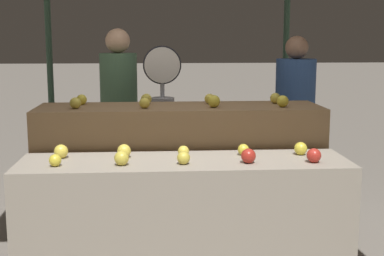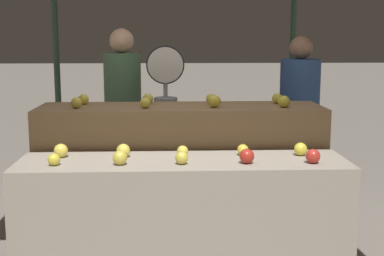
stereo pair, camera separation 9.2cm
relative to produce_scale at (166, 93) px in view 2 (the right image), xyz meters
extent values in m
cylinder|color=#33513D|center=(-1.26, 1.72, 0.28)|extent=(0.07, 0.07, 2.77)
cylinder|color=#33513D|center=(1.48, 1.72, 0.28)|extent=(0.07, 0.07, 2.77)
cube|color=gray|center=(0.11, -1.30, -0.69)|extent=(2.03, 0.55, 0.82)
cube|color=olive|center=(0.11, -0.70, -0.56)|extent=(2.03, 0.55, 1.08)
sphere|color=gold|center=(-0.65, -1.41, -0.25)|extent=(0.07, 0.07, 0.07)
sphere|color=gold|center=(-0.27, -1.41, -0.24)|extent=(0.09, 0.09, 0.09)
sphere|color=gold|center=(0.10, -1.41, -0.25)|extent=(0.08, 0.08, 0.08)
sphere|color=#AD281E|center=(0.49, -1.41, -0.24)|extent=(0.09, 0.09, 0.09)
sphere|color=#B72D23|center=(0.89, -1.42, -0.24)|extent=(0.09, 0.09, 0.09)
sphere|color=yellow|center=(-0.65, -1.19, -0.24)|extent=(0.09, 0.09, 0.09)
sphere|color=yellow|center=(-0.26, -1.20, -0.24)|extent=(0.09, 0.09, 0.09)
sphere|color=yellow|center=(0.11, -1.21, -0.25)|extent=(0.07, 0.07, 0.07)
sphere|color=gold|center=(0.50, -1.19, -0.25)|extent=(0.07, 0.07, 0.07)
sphere|color=gold|center=(0.87, -1.20, -0.24)|extent=(0.08, 0.08, 0.08)
sphere|color=gold|center=(-0.61, -0.80, 0.02)|extent=(0.08, 0.08, 0.08)
sphere|color=yellow|center=(-0.14, -0.82, 0.01)|extent=(0.07, 0.07, 0.07)
sphere|color=gold|center=(0.35, -0.80, 0.02)|extent=(0.09, 0.09, 0.09)
sphere|color=gold|center=(0.83, -0.82, 0.02)|extent=(0.08, 0.08, 0.08)
sphere|color=gold|center=(-0.60, -0.59, 0.01)|extent=(0.08, 0.08, 0.08)
sphere|color=gold|center=(-0.13, -0.59, 0.02)|extent=(0.08, 0.08, 0.08)
sphere|color=yellow|center=(0.34, -0.60, 0.01)|extent=(0.08, 0.08, 0.08)
sphere|color=gold|center=(0.83, -0.60, 0.02)|extent=(0.08, 0.08, 0.08)
cylinder|color=#99999E|center=(0.00, 0.01, -0.42)|extent=(0.04, 0.04, 1.37)
cylinder|color=black|center=(0.00, 0.01, 0.23)|extent=(0.32, 0.01, 0.32)
cylinder|color=silver|center=(0.00, -0.01, 0.23)|extent=(0.30, 0.02, 0.30)
cylinder|color=#99999E|center=(0.00, -0.01, 0.01)|extent=(0.01, 0.01, 0.14)
cylinder|color=#99999E|center=(0.00, -0.01, -0.06)|extent=(0.20, 0.20, 0.03)
cube|color=#2D2D38|center=(-0.38, 0.28, -0.72)|extent=(0.28, 0.20, 0.76)
cylinder|color=#476B4C|center=(-0.38, 0.28, -0.01)|extent=(0.40, 0.40, 0.66)
sphere|color=tan|center=(-0.38, 0.28, 0.43)|extent=(0.22, 0.22, 0.22)
cube|color=#2D2D38|center=(1.22, 0.28, -0.74)|extent=(0.29, 0.19, 0.74)
cylinder|color=#2D4C84|center=(1.22, 0.28, -0.05)|extent=(0.40, 0.40, 0.64)
sphere|color=#936B51|center=(1.22, 0.28, 0.37)|extent=(0.21, 0.21, 0.21)
camera|label=1|loc=(-0.07, -4.50, 0.46)|focal=50.00mm
camera|label=2|loc=(0.02, -4.51, 0.46)|focal=50.00mm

